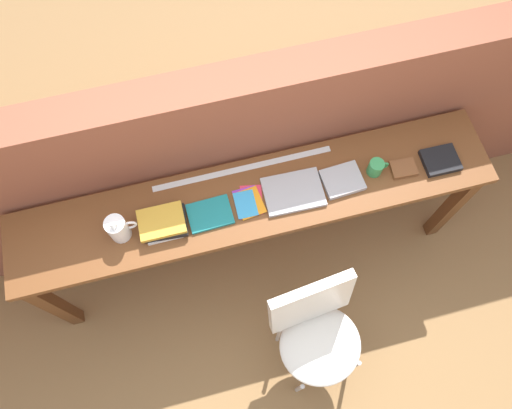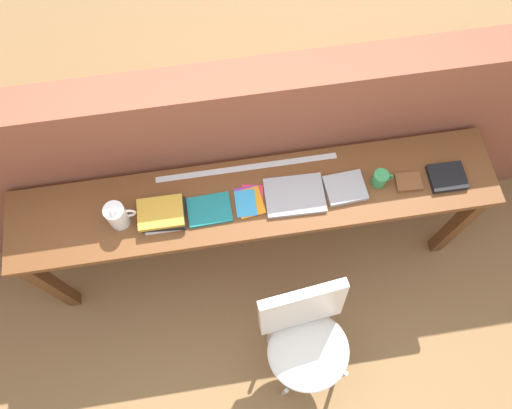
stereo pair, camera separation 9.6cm
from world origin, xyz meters
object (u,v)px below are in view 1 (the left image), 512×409
at_px(book_open_centre, 293,192).
at_px(leather_journal_brown, 403,168).
at_px(pitcher_white, 118,229).
at_px(chair_white_moulded, 317,331).
at_px(book_stack_leftmost, 163,223).
at_px(magazine_cycling, 210,214).
at_px(mug, 376,168).
at_px(pamphlet_pile_colourful, 249,202).
at_px(book_repair_rightmost, 440,160).

xyz_separation_m(book_open_centre, leather_journal_brown, (0.59, -0.01, 0.00)).
relative_size(pitcher_white, book_open_centre, 0.62).
xyz_separation_m(chair_white_moulded, book_stack_leftmost, (-0.63, 0.64, 0.39)).
distance_m(pitcher_white, magazine_cycling, 0.44).
bearing_deg(mug, leather_journal_brown, -9.84).
height_order(magazine_cycling, mug, mug).
relative_size(chair_white_moulded, pitcher_white, 4.85).
distance_m(book_stack_leftmost, leather_journal_brown, 1.25).
height_order(magazine_cycling, pamphlet_pile_colourful, magazine_cycling).
xyz_separation_m(pitcher_white, book_stack_leftmost, (0.21, -0.01, -0.04)).
xyz_separation_m(book_stack_leftmost, magazine_cycling, (0.23, 0.00, -0.03)).
xyz_separation_m(pitcher_white, magazine_cycling, (0.44, -0.01, -0.07)).
height_order(magazine_cycling, book_repair_rightmost, book_repair_rightmost).
xyz_separation_m(chair_white_moulded, mug, (0.47, 0.66, 0.40)).
bearing_deg(pitcher_white, leather_journal_brown, -0.47).
xyz_separation_m(chair_white_moulded, book_open_centre, (0.03, 0.65, 0.36)).
distance_m(pitcher_white, book_repair_rightmost, 1.66).
height_order(magazine_cycling, book_open_centre, book_open_centre).
bearing_deg(chair_white_moulded, magazine_cycling, 122.27).
distance_m(pitcher_white, pamphlet_pile_colourful, 0.65).
relative_size(pitcher_white, pamphlet_pile_colourful, 0.96).
height_order(pamphlet_pile_colourful, mug, mug).
height_order(book_stack_leftmost, book_repair_rightmost, book_stack_leftmost).
bearing_deg(book_stack_leftmost, leather_journal_brown, -0.14).
bearing_deg(pitcher_white, magazine_cycling, -1.12).
xyz_separation_m(magazine_cycling, book_repair_rightmost, (1.22, -0.01, 0.01)).
relative_size(pitcher_white, mug, 1.67).
bearing_deg(magazine_cycling, mug, -0.21).
bearing_deg(book_stack_leftmost, book_open_centre, 1.00).
bearing_deg(book_open_centre, pitcher_white, -178.04).
xyz_separation_m(pitcher_white, book_repair_rightmost, (1.66, -0.02, -0.06)).
height_order(chair_white_moulded, pamphlet_pile_colourful, same).
relative_size(magazine_cycling, pamphlet_pile_colourful, 1.13).
relative_size(book_stack_leftmost, book_open_centre, 0.79).
bearing_deg(chair_white_moulded, book_open_centre, 87.08).
relative_size(pamphlet_pile_colourful, book_repair_rightmost, 1.04).
height_order(pamphlet_pile_colourful, leather_journal_brown, leather_journal_brown).
relative_size(book_open_centre, book_repair_rightmost, 1.63).
relative_size(book_stack_leftmost, mug, 2.15).
distance_m(book_open_centre, leather_journal_brown, 0.59).
relative_size(pamphlet_pile_colourful, leather_journal_brown, 1.47).
relative_size(chair_white_moulded, mug, 8.10).
height_order(pitcher_white, book_repair_rightmost, pitcher_white).
bearing_deg(book_open_centre, book_repair_rightmost, 0.33).
bearing_deg(leather_journal_brown, book_repair_rightmost, 1.59).
xyz_separation_m(chair_white_moulded, book_repair_rightmost, (0.82, 0.63, 0.37)).
height_order(chair_white_moulded, book_open_centre, book_open_centre).
bearing_deg(book_open_centre, leather_journal_brown, 0.36).
height_order(pitcher_white, magazine_cycling, pitcher_white).
distance_m(magazine_cycling, mug, 0.87).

